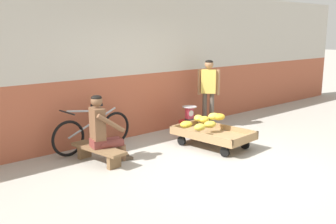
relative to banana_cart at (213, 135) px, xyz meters
name	(u,v)px	position (x,y,z in m)	size (l,w,h in m)	color
ground_plane	(225,168)	(-0.70, -0.90, -0.24)	(80.00, 80.00, 0.00)	#A39E93
back_wall	(126,64)	(-0.70, 1.76, 1.25)	(16.00, 0.30, 2.97)	#A35138
banana_cart	(213,135)	(0.00, 0.00, 0.00)	(0.96, 1.50, 0.36)	#99754C
banana_pile	(204,121)	(0.03, 0.25, 0.22)	(0.85, 0.84, 0.26)	gold
low_bench	(98,151)	(-2.08, 0.66, -0.04)	(0.44, 1.13, 0.27)	brown
vendor_seated	(103,129)	(-1.99, 0.64, 0.33)	(0.72, 0.57, 1.14)	brown
plastic_crate	(189,127)	(0.36, 1.00, -0.09)	(0.36, 0.28, 0.30)	red
weighing_scale	(189,113)	(0.36, 1.00, 0.21)	(0.30, 0.30, 0.29)	#28282D
bicycle_near_left	(93,131)	(-1.78, 1.33, 0.11)	(1.66, 0.48, 0.86)	black
customer_adult	(209,86)	(1.02, 1.07, 0.71)	(0.35, 0.40, 1.53)	brown
shopping_bag	(207,129)	(0.55, 0.67, -0.12)	(0.18, 0.12, 0.24)	#3370B7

